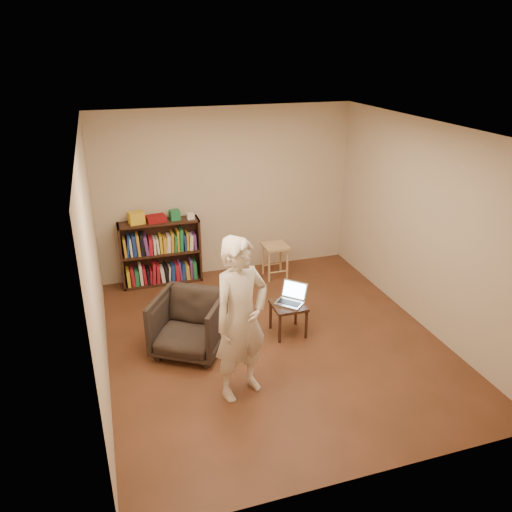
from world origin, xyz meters
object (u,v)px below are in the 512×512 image
object	(u,v)px
person	(241,319)
armchair	(189,324)
side_table	(288,309)
stool	(275,251)
laptop	(291,298)
bookshelf	(161,256)

from	to	relation	value
person	armchair	bearing A→B (deg)	90.53
armchair	side_table	world-z (taller)	armchair
stool	laptop	size ratio (longest dim) A/B	1.18
laptop	person	size ratio (longest dim) A/B	0.26
armchair	side_table	distance (m)	1.27
stool	side_table	distance (m)	1.68
armchair	laptop	xyz separation A→B (m)	(1.32, 0.07, 0.11)
stool	side_table	size ratio (longest dim) A/B	1.31
laptop	side_table	bearing A→B (deg)	-90.51
stool	side_table	world-z (taller)	stool
stool	person	distance (m)	2.91
side_table	person	bearing A→B (deg)	-133.10
side_table	bookshelf	bearing A→B (deg)	123.88
bookshelf	armchair	xyz separation A→B (m)	(0.07, -1.99, -0.08)
bookshelf	laptop	xyz separation A→B (m)	(1.39, -1.93, 0.03)
armchair	person	size ratio (longest dim) A/B	0.45
bookshelf	laptop	world-z (taller)	bookshelf
stool	armchair	world-z (taller)	armchair
bookshelf	armchair	bearing A→B (deg)	-88.12
armchair	person	distance (m)	1.13
stool	armchair	distance (m)	2.34
bookshelf	side_table	xyz separation A→B (m)	(1.33, -1.98, -0.09)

